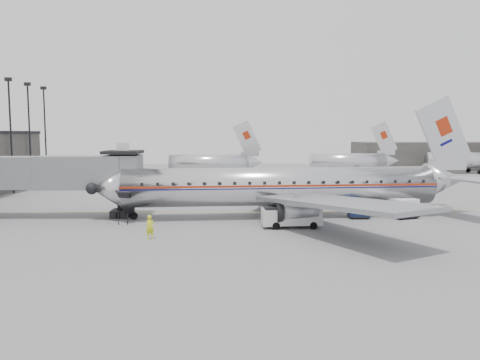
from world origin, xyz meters
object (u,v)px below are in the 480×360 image
object	(u,v)px
airliner	(288,186)
ramp_worker	(150,227)
baggage_cart_white	(404,208)
baggage_cart_navy	(359,210)
service_van	(292,213)

from	to	relation	value
airliner	ramp_worker	size ratio (longest dim) A/B	20.24
baggage_cart_white	ramp_worker	distance (m)	23.97
baggage_cart_navy	ramp_worker	bearing A→B (deg)	-154.68
baggage_cart_navy	baggage_cart_white	distance (m)	4.31
baggage_cart_navy	ramp_worker	distance (m)	19.96
service_van	baggage_cart_navy	xyz separation A→B (m)	(6.88, 4.00, -0.46)
airliner	service_van	distance (m)	5.34
airliner	ramp_worker	world-z (taller)	airliner
ramp_worker	airliner	bearing A→B (deg)	8.80
ramp_worker	service_van	bearing A→B (deg)	-9.63
airliner	service_van	world-z (taller)	airliner
baggage_cart_white	airliner	bearing A→B (deg)	155.17
baggage_cart_navy	airliner	bearing A→B (deg)	172.67
baggage_cart_navy	baggage_cart_white	size ratio (longest dim) A/B	0.68
baggage_cart_navy	baggage_cart_white	xyz separation A→B (m)	(4.30, 0.00, 0.21)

